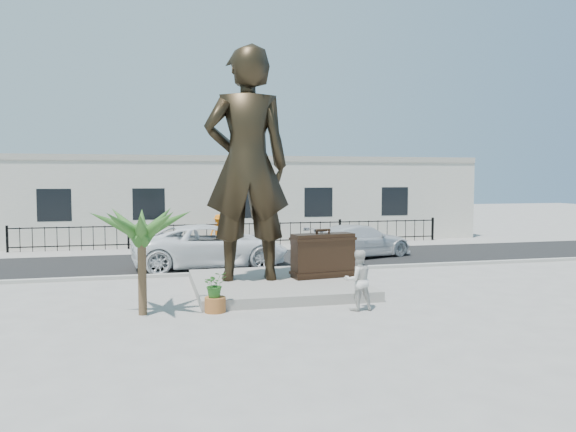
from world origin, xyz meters
name	(u,v)px	position (x,y,z in m)	size (l,w,h in m)	color
ground	(304,298)	(0.00, 0.00, 0.00)	(100.00, 100.00, 0.00)	#9E9991
street	(256,259)	(0.00, 8.00, 0.01)	(40.00, 7.00, 0.01)	black
curb	(272,271)	(0.00, 4.50, 0.06)	(40.00, 0.25, 0.12)	#A5A399
far_sidewalk	(241,248)	(0.00, 12.00, 0.01)	(40.00, 2.50, 0.02)	#9E9991
plinth	(277,284)	(-0.50, 1.50, 0.15)	(5.20, 5.20, 0.30)	gray
fence	(239,235)	(0.00, 12.80, 0.60)	(22.00, 0.10, 1.20)	black
building	(228,200)	(0.00, 17.00, 2.20)	(28.00, 7.00, 4.40)	silver
statue	(247,165)	(-1.40, 1.76, 3.97)	(2.67, 1.76, 7.33)	black
suitcase	(323,255)	(1.08, 1.59, 1.02)	(2.03, 0.65, 1.43)	black
tourist	(358,280)	(1.02, -1.81, 0.82)	(0.79, 0.62, 1.64)	silver
car_white	(211,246)	(-2.12, 6.22, 0.86)	(2.81, 6.10, 1.70)	white
car_silver	(360,241)	(4.67, 7.59, 0.73)	(2.03, 4.99, 1.45)	silver
worker	(219,231)	(-1.10, 12.12, 0.86)	(1.09, 0.63, 1.69)	#D7670B
palm_tree	(143,315)	(-4.61, -0.96, 0.00)	(1.80, 1.80, 3.20)	#2B541E
planter	(215,305)	(-2.75, -1.12, 0.20)	(0.56, 0.56, 0.40)	#995828
shrub	(215,284)	(-2.75, -1.12, 0.74)	(0.62, 0.53, 0.69)	#26601F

